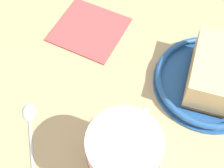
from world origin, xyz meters
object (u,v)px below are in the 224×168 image
(small_plate, at_px, (209,81))
(tea_mug, at_px, (124,155))
(teaspoon, at_px, (29,122))
(cake_slice, at_px, (215,72))
(folded_napkin, at_px, (89,29))

(small_plate, bearing_deg, tea_mug, -9.91)
(small_plate, distance_m, teaspoon, 0.28)
(teaspoon, bearing_deg, cake_slice, 139.48)
(tea_mug, distance_m, teaspoon, 0.16)
(tea_mug, bearing_deg, cake_slice, 169.39)
(cake_slice, bearing_deg, tea_mug, -10.61)
(small_plate, height_order, cake_slice, cake_slice)
(small_plate, height_order, teaspoon, small_plate)
(teaspoon, height_order, folded_napkin, teaspoon)
(cake_slice, bearing_deg, small_plate, -70.90)
(tea_mug, bearing_deg, folded_napkin, -131.27)
(tea_mug, bearing_deg, small_plate, 170.09)
(folded_napkin, bearing_deg, cake_slice, 95.86)
(tea_mug, height_order, teaspoon, tea_mug)
(small_plate, xyz_separation_m, cake_slice, (-0.00, 0.00, 0.03))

